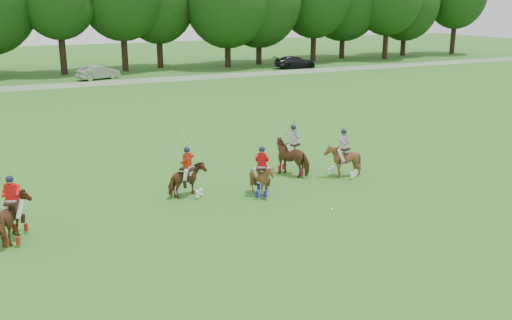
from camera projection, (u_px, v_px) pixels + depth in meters
name	position (u px, v px, depth m)	size (l,w,h in m)	color
ground	(244.00, 237.00, 19.67)	(180.00, 180.00, 0.00)	#2B661D
boundary_rail	(79.00, 85.00, 52.75)	(120.00, 0.10, 0.44)	white
car_mid	(98.00, 72.00, 57.61)	(1.49, 4.28, 1.41)	#9C9DA2
car_right	(295.00, 62.00, 66.78)	(2.01, 4.95, 1.44)	black
polo_red_a	(14.00, 217.00, 19.20)	(1.34, 2.05, 2.84)	#492713
polo_red_b	(188.00, 179.00, 23.52)	(1.81, 1.81, 2.66)	#492713
polo_red_c	(262.00, 179.00, 23.64)	(1.58, 1.63, 2.11)	#492713
polo_stripe_a	(293.00, 156.00, 26.48)	(1.80, 2.15, 2.90)	#492713
polo_stripe_b	(343.00, 160.00, 26.13)	(1.81, 1.85, 2.25)	#492713
polo_ball	(332.00, 210.00, 22.12)	(0.09, 0.09, 0.09)	white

